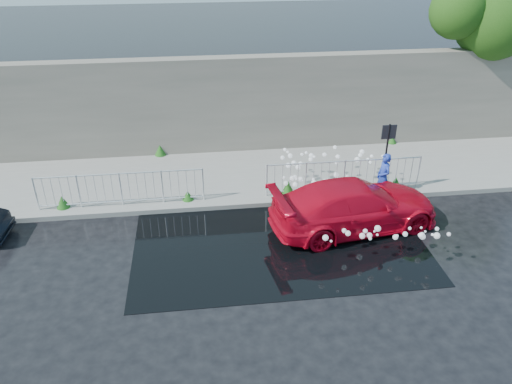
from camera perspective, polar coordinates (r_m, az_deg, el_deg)
ground at (r=13.21m, az=1.14°, el=-8.23°), size 90.00×90.00×0.00m
pavement at (r=17.39m, az=-1.19°, el=1.94°), size 30.00×4.00×0.15m
curb at (r=15.64m, az=-0.41°, el=-1.37°), size 30.00×0.25×0.16m
retaining_wall at (r=18.69m, az=-1.98°, el=10.00°), size 30.00×0.60×3.50m
puddle at (r=14.08m, az=2.59°, el=-5.60°), size 8.00×5.00×0.01m
sign_post at (r=15.96m, az=14.72°, el=4.90°), size 0.45×0.06×2.50m
tree at (r=21.32m, az=26.31°, el=17.75°), size 5.27×2.86×6.46m
railing_left at (r=15.74m, az=-15.20°, el=0.46°), size 5.05×0.05×1.10m
railing_right at (r=16.20m, az=10.03°, el=1.94°), size 5.05×0.05×1.10m
weeds at (r=16.77m, az=-1.95°, el=1.87°), size 12.17×3.93×0.45m
water_spray at (r=15.44m, az=9.45°, el=0.66°), size 3.62×5.56×1.05m
red_car at (r=14.59m, az=11.22°, el=-1.52°), size 5.18×2.78×1.43m
person at (r=16.27m, az=14.35°, el=1.71°), size 0.45×0.61×1.55m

